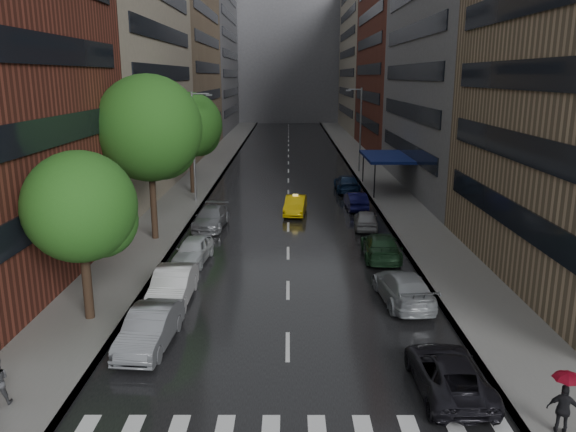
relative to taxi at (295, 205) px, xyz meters
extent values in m
plane|color=gray|center=(-0.55, -25.81, -0.71)|extent=(220.00, 220.00, 0.00)
cube|color=black|center=(-0.55, 24.19, -0.70)|extent=(14.00, 140.00, 0.01)
cube|color=gray|center=(-9.55, 24.19, -0.63)|extent=(4.00, 140.00, 0.15)
cube|color=gray|center=(8.45, 24.19, -0.63)|extent=(4.00, 140.00, 0.15)
cube|color=#937A5B|center=(-15.55, 38.19, 10.29)|extent=(8.00, 28.00, 22.00)
cube|color=slate|center=(-15.55, 68.19, 18.29)|extent=(8.00, 32.00, 38.00)
cube|color=slate|center=(14.45, 10.19, 11.29)|extent=(8.00, 28.00, 24.00)
cube|color=maroon|center=(14.45, 38.19, 17.29)|extent=(8.00, 28.00, 36.00)
cube|color=gray|center=(14.45, 68.19, 13.29)|extent=(8.00, 32.00, 28.00)
cube|color=slate|center=(-0.55, 92.19, 15.29)|extent=(40.00, 14.00, 32.00)
cylinder|color=#382619|center=(-9.15, -19.38, 1.33)|extent=(0.40, 0.40, 4.08)
sphere|color=#1E5116|center=(-9.15, -19.38, 4.40)|extent=(4.67, 4.67, 4.67)
cylinder|color=#382619|center=(-9.15, -7.07, 2.18)|extent=(0.40, 0.40, 5.77)
sphere|color=#1E5116|center=(-9.15, -7.07, 6.51)|extent=(6.60, 6.60, 6.60)
cylinder|color=#382619|center=(-9.15, 7.58, 1.77)|extent=(0.40, 0.40, 4.95)
sphere|color=#1E5116|center=(-9.15, 7.58, 5.49)|extent=(5.66, 5.66, 5.66)
imported|color=yellow|center=(0.00, 0.00, 0.00)|extent=(1.93, 4.43, 1.42)
imported|color=slate|center=(-5.95, -21.76, 0.05)|extent=(1.95, 4.72, 1.52)
imported|color=silver|center=(-5.95, -17.23, 0.09)|extent=(1.71, 4.84, 1.59)
imported|color=#B5BBC0|center=(-5.95, -11.48, 0.01)|extent=(2.11, 4.35, 1.43)
imported|color=slate|center=(-5.95, -3.94, 0.01)|extent=(2.35, 5.09, 1.44)
imported|color=black|center=(4.85, -24.99, -0.04)|extent=(2.28, 4.83, 1.33)
imported|color=gray|center=(4.85, -17.34, 0.03)|extent=(2.51, 5.28, 1.49)
imported|color=#193820|center=(4.85, -10.75, 0.03)|extent=(2.30, 5.17, 1.47)
imported|color=gray|center=(4.85, -4.26, -0.04)|extent=(1.92, 4.05, 1.34)
imported|color=#0D0D3D|center=(4.85, 1.72, -0.01)|extent=(1.63, 4.28, 1.40)
imported|color=#0F2347|center=(4.85, 8.84, 0.05)|extent=(2.13, 5.22, 1.51)
imported|color=black|center=(7.50, -27.50, 0.22)|extent=(0.99, 0.68, 1.55)
imported|color=maroon|center=(7.50, -27.50, 1.09)|extent=(0.82, 0.82, 0.72)
cylinder|color=gray|center=(-8.35, 4.19, 3.94)|extent=(0.18, 0.18, 9.00)
cube|color=gray|center=(-6.95, 4.19, 8.14)|extent=(0.50, 0.22, 0.16)
cylinder|color=gray|center=(7.25, 19.19, 3.94)|extent=(0.18, 0.18, 9.00)
cube|color=gray|center=(5.85, 19.19, 8.14)|extent=(0.50, 0.22, 0.16)
cube|color=navy|center=(8.45, 9.19, 2.44)|extent=(4.00, 8.00, 0.25)
cylinder|color=black|center=(6.85, 5.39, 0.94)|extent=(0.12, 0.12, 3.00)
cylinder|color=black|center=(6.85, 12.99, 0.94)|extent=(0.12, 0.12, 3.00)
camera|label=1|loc=(-0.51, -41.96, 9.65)|focal=35.00mm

